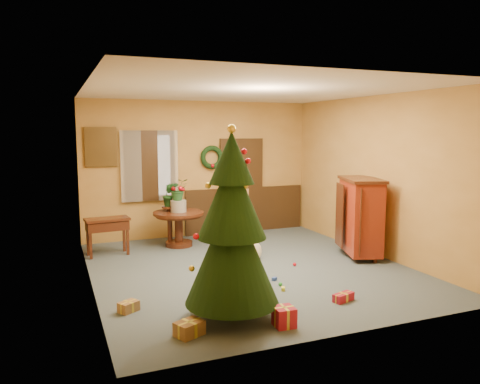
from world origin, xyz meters
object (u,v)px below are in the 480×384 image
writing_desk (107,227)px  sideboard (361,215)px  christmas_tree (232,229)px  chair_near (239,227)px  dining_table (179,222)px

writing_desk → sideboard: sideboard is taller
writing_desk → christmas_tree: bearing=-73.5°
sideboard → chair_near: bearing=155.7°
chair_near → sideboard: bearing=-24.3°
christmas_tree → writing_desk: bearing=106.5°
chair_near → christmas_tree: christmas_tree is taller
writing_desk → sideboard: (4.23, -1.79, 0.24)m
dining_table → christmas_tree: (-0.32, -3.78, 0.63)m
chair_near → christmas_tree: bearing=-113.6°
dining_table → writing_desk: writing_desk is taller
dining_table → christmas_tree: bearing=-94.8°
dining_table → sideboard: (2.85, -1.99, 0.29)m
dining_table → writing_desk: bearing=-171.9°
dining_table → christmas_tree: 3.85m
christmas_tree → sideboard: christmas_tree is taller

